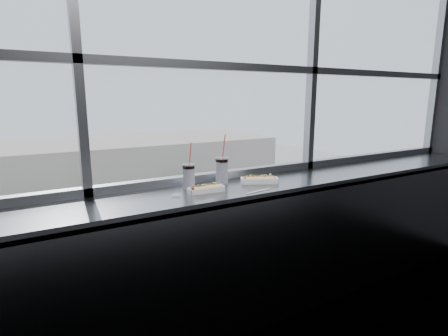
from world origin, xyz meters
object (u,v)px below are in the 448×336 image
car_far_c (190,233)px  soda_cup_right (222,169)px  loose_straw (258,191)px  pedestrian_c (123,226)px  hotdog_tray_left (206,189)px  car_near_e (281,261)px  tree_right (185,191)px  soda_cup_left (189,175)px  car_near_d (179,288)px  wrapper (176,195)px  hotdog_tray_right (259,180)px  tree_center (47,218)px  car_far_b (65,259)px  pedestrian_b (45,248)px

car_far_c → soda_cup_right: bearing=159.0°
loose_straw → pedestrian_c: 31.43m
hotdog_tray_left → soda_cup_right: soda_cup_right is taller
car_near_e → loose_straw: bearing=134.5°
soda_cup_right → tree_right: bearing=67.4°
loose_straw → tree_right: loose_straw is taller
loose_straw → car_far_c: bearing=58.9°
soda_cup_left → car_far_c: (10.65, 24.17, -11.10)m
soda_cup_left → car_near_d: soda_cup_left is taller
soda_cup_right → wrapper: soda_cup_right is taller
hotdog_tray_right → soda_cup_right: 0.31m
soda_cup_right → car_near_e: 24.15m
pedestrian_c → tree_center: bearing=4.1°
wrapper → pedestrian_c: size_ratio=0.04×
soda_cup_right → car_far_c: (10.35, 24.14, -11.11)m
hotdog_tray_left → car_far_c: size_ratio=0.04×
car_far_b → tree_center: size_ratio=1.31×
hotdog_tray_left → car_far_c: hotdog_tray_left is taller
wrapper → car_near_d: bearing=68.4°
soda_cup_right → car_near_e: bearing=49.0°
car_near_d → car_far_c: bearing=-34.2°
soda_cup_right → pedestrian_b: (-0.84, 27.29, -11.18)m
wrapper → soda_cup_right: bearing=20.8°
car_near_e → tree_right: tree_right is taller
hotdog_tray_right → car_far_b: bearing=116.6°
soda_cup_right → hotdog_tray_right: bearing=-30.2°
soda_cup_left → tree_center: bearing=90.2°
soda_cup_left → car_near_e: (14.33, 16.17, -11.20)m
pedestrian_c → car_far_c: bearing=136.3°
tree_center → tree_right: bearing=-0.0°
car_far_c → car_near_d: car_near_d is taller
hotdog_tray_left → soda_cup_right: (0.23, 0.18, 0.09)m
soda_cup_left → tree_center: soda_cup_left is taller
pedestrian_c → tree_right: tree_right is taller
car_far_b → pedestrian_b: 3.37m
car_near_e → tree_right: 12.53m
loose_straw → tree_center: 29.86m
car_near_d → tree_center: tree_center is taller
car_near_e → car_far_c: bearing=19.4°
car_far_b → pedestrian_c: pedestrian_c is taller
car_near_e → pedestrian_b: size_ratio=2.83×
hotdog_tray_left → car_far_b: (0.59, 24.32, -11.04)m
car_near_e → pedestrian_b: pedestrian_b is taller
wrapper → tree_center: size_ratio=0.02×
loose_straw → pedestrian_c: bearing=70.7°
hotdog_tray_left → car_far_b: hotdog_tray_left is taller
hotdog_tray_right → soda_cup_left: soda_cup_left is taller
car_far_c → hotdog_tray_left: bearing=158.7°
soda_cup_right → loose_straw: size_ratio=1.73×
soda_cup_left → car_near_d: size_ratio=0.05×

